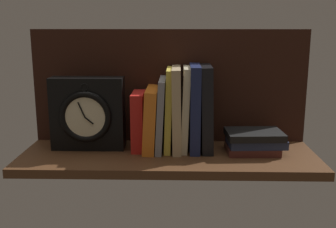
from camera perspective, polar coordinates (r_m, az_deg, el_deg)
The scene contains 12 objects.
ground_plane at distance 120.37cm, azimuth 0.05°, elevation -6.13°, with size 86.37×28.89×2.50cm, color #4C2D19.
back_panel at distance 129.27cm, azimuth 0.21°, elevation 3.90°, with size 86.37×1.20×35.63cm, color black.
book_red_requiem at distance 122.80cm, azimuth -4.17°, elevation -0.97°, with size 3.55×12.01×17.29cm, color red.
book_orange_pandolfini at distance 122.34cm, azimuth -2.39°, elevation -0.70°, with size 3.48×16.77×18.54cm, color orange.
book_gray_chess at distance 121.85cm, azimuth -1.00°, elevation -0.04°, with size 1.89×16.64×21.46cm, color gray.
book_yellow_seinlanguage at distance 121.46cm, azimuth 0.03°, elevation 0.64°, with size 1.88×13.97×24.45cm, color gold.
book_tan_shortstories at distance 121.39cm, azimuth 1.22°, elevation 0.71°, with size 2.55×16.33×24.76cm, color tan.
book_cream_twain at distance 121.39cm, azimuth 2.44°, elevation 0.73°, with size 2.01×13.27×24.88cm, color beige.
book_navy_bierce at distance 121.41cm, azimuth 3.75°, elevation 0.86°, with size 2.97×15.18×25.48cm, color #192147.
book_black_skeptic at distance 121.61cm, azimuth 5.36°, elevation 0.82°, with size 3.25×14.61×25.35cm, color black.
framed_clock at distance 124.08cm, azimuth -11.21°, elevation 0.02°, with size 21.82×7.73×21.82cm.
book_stack_side at distance 122.69cm, azimuth 11.99°, elevation -3.78°, with size 17.49×12.56×6.50cm.
Camera 1 is at (2.77, -113.86, 37.71)cm, focal length 43.49 mm.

